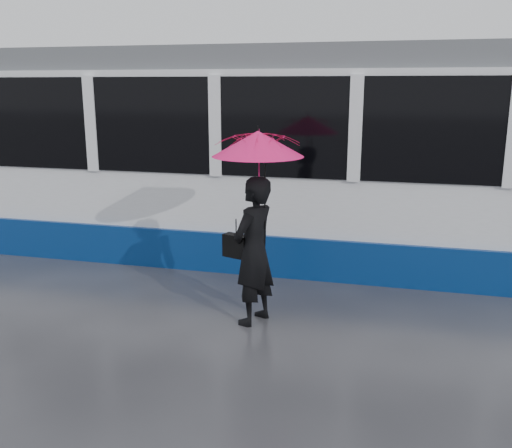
# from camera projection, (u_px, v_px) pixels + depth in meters

# --- Properties ---
(ground) EXTENTS (90.00, 90.00, 0.00)m
(ground) POSITION_uv_depth(u_px,v_px,m) (235.00, 306.00, 7.37)
(ground) COLOR #27272C
(ground) RESTS_ON ground
(rails) EXTENTS (34.00, 1.51, 0.02)m
(rails) POSITION_uv_depth(u_px,v_px,m) (277.00, 252.00, 9.72)
(rails) COLOR #3F3D38
(rails) RESTS_ON ground
(tram) EXTENTS (26.00, 2.56, 3.35)m
(tram) POSITION_uv_depth(u_px,v_px,m) (393.00, 160.00, 8.88)
(tram) COLOR white
(tram) RESTS_ON ground
(woman) EXTENTS (0.62, 0.75, 1.77)m
(woman) POSITION_uv_depth(u_px,v_px,m) (254.00, 251.00, 6.69)
(woman) COLOR black
(woman) RESTS_ON ground
(umbrella) EXTENTS (1.34, 1.34, 1.20)m
(umbrella) POSITION_uv_depth(u_px,v_px,m) (258.00, 162.00, 6.42)
(umbrella) COLOR #FF156E
(umbrella) RESTS_ON ground
(handbag) EXTENTS (0.34, 0.24, 0.45)m
(handbag) POSITION_uv_depth(u_px,v_px,m) (236.00, 246.00, 6.75)
(handbag) COLOR black
(handbag) RESTS_ON ground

